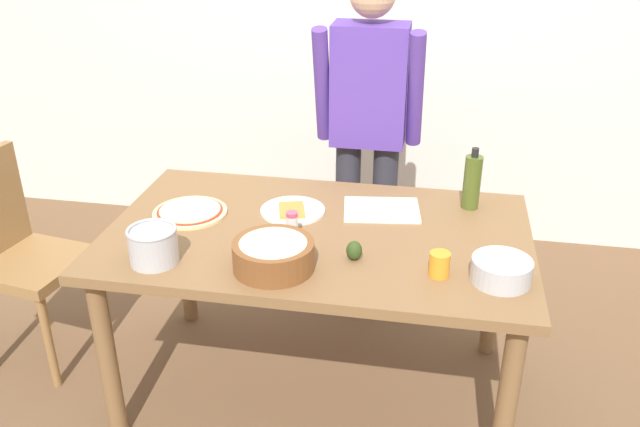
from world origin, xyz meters
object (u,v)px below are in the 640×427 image
at_px(plate_with_slice, 293,210).
at_px(avocado, 354,250).
at_px(mixing_bowl_steel, 501,270).
at_px(cup_orange, 439,264).
at_px(person_cook, 368,124).
at_px(dining_table, 318,252).
at_px(cutting_board_white, 382,210).
at_px(olive_oil_bottle, 472,182).
at_px(chair_wooden_left, 16,248).
at_px(popcorn_bowl, 273,252).
at_px(steel_pot, 153,245).
at_px(salt_shaker, 292,225).
at_px(pizza_raw_on_board, 190,212).

distance_m(plate_with_slice, avocado, 0.44).
bearing_deg(mixing_bowl_steel, cup_orange, -179.80).
bearing_deg(cup_orange, person_cook, 110.02).
bearing_deg(dining_table, plate_with_slice, 132.40).
bearing_deg(plate_with_slice, cutting_board_white, 12.20).
distance_m(plate_with_slice, cup_orange, 0.70).
xyz_separation_m(dining_table, olive_oil_bottle, (0.57, 0.32, 0.20)).
xyz_separation_m(dining_table, chair_wooden_left, (-1.32, 0.02, -0.13)).
distance_m(popcorn_bowl, cup_orange, 0.56).
bearing_deg(chair_wooden_left, plate_with_slice, 5.86).
distance_m(person_cook, cup_orange, 1.07).
bearing_deg(cup_orange, steel_pot, -174.80).
height_order(chair_wooden_left, salt_shaker, chair_wooden_left).
bearing_deg(olive_oil_bottle, dining_table, -150.71).
bearing_deg(person_cook, plate_with_slice, -110.22).
distance_m(plate_with_slice, olive_oil_bottle, 0.73).
height_order(dining_table, olive_oil_bottle, olive_oil_bottle).
distance_m(dining_table, avocado, 0.28).
xyz_separation_m(dining_table, steel_pot, (-0.52, -0.33, 0.16)).
height_order(plate_with_slice, popcorn_bowl, popcorn_bowl).
height_order(pizza_raw_on_board, olive_oil_bottle, olive_oil_bottle).
bearing_deg(olive_oil_bottle, popcorn_bowl, -137.23).
relative_size(dining_table, mixing_bowl_steel, 8.00).
bearing_deg(popcorn_bowl, person_cook, 79.56).
relative_size(pizza_raw_on_board, cup_orange, 3.48).
bearing_deg(olive_oil_bottle, steel_pot, -149.13).
bearing_deg(steel_pot, chair_wooden_left, 156.61).
distance_m(olive_oil_bottle, salt_shaker, 0.76).
relative_size(plate_with_slice, cutting_board_white, 0.87).
bearing_deg(salt_shaker, avocado, -24.97).
bearing_deg(mixing_bowl_steel, steel_pot, -175.65).
bearing_deg(plate_with_slice, olive_oil_bottle, 14.33).
xyz_separation_m(popcorn_bowl, salt_shaker, (0.01, 0.23, -0.01)).
bearing_deg(pizza_raw_on_board, person_cook, 48.34).
distance_m(mixing_bowl_steel, salt_shaker, 0.76).
xyz_separation_m(popcorn_bowl, cutting_board_white, (0.32, 0.51, -0.06)).
relative_size(olive_oil_bottle, steel_pot, 1.48).
distance_m(chair_wooden_left, mixing_bowl_steel, 2.02).
distance_m(mixing_bowl_steel, avocado, 0.50).
bearing_deg(plate_with_slice, dining_table, -47.60).
xyz_separation_m(popcorn_bowl, mixing_bowl_steel, (0.76, 0.06, -0.02)).
xyz_separation_m(plate_with_slice, mixing_bowl_steel, (0.79, -0.38, 0.03)).
height_order(mixing_bowl_steel, avocado, mixing_bowl_steel).
bearing_deg(avocado, cutting_board_white, 82.11).
distance_m(dining_table, popcorn_bowl, 0.35).
relative_size(chair_wooden_left, steel_pot, 5.48).
bearing_deg(popcorn_bowl, olive_oil_bottle, 42.77).
height_order(person_cook, salt_shaker, person_cook).
height_order(popcorn_bowl, cup_orange, popcorn_bowl).
xyz_separation_m(plate_with_slice, avocado, (0.29, -0.33, 0.03)).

